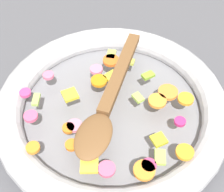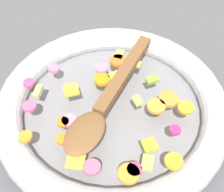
% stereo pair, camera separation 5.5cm
% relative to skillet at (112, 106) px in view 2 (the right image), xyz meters
% --- Properties ---
extents(ground_plane, '(4.00, 4.00, 0.00)m').
position_rel_skillet_xyz_m(ground_plane, '(0.00, 0.00, -0.02)').
color(ground_plane, '#4C4C51').
extents(skillet, '(0.43, 0.43, 0.05)m').
position_rel_skillet_xyz_m(skillet, '(0.00, 0.00, 0.00)').
color(skillet, slate).
rests_on(skillet, ground_plane).
extents(chopped_vegetables, '(0.27, 0.31, 0.01)m').
position_rel_skillet_xyz_m(chopped_vegetables, '(0.02, 0.03, 0.03)').
color(chopped_vegetables, orange).
rests_on(chopped_vegetables, skillet).
extents(wooden_spoon, '(0.29, 0.15, 0.01)m').
position_rel_skillet_xyz_m(wooden_spoon, '(0.02, 0.01, 0.04)').
color(wooden_spoon, brown).
rests_on(wooden_spoon, chopped_vegetables).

